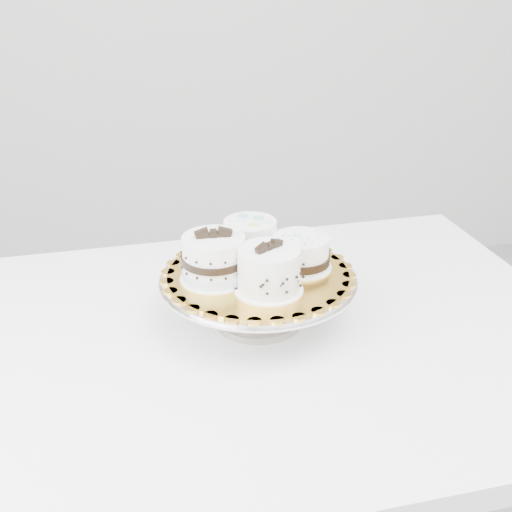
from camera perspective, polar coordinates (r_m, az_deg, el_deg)
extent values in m
cube|color=white|center=(1.11, -2.22, -7.92)|extent=(1.27, 0.89, 0.04)
cube|color=white|center=(1.77, 13.91, -9.11)|extent=(0.05, 0.05, 0.71)
cylinder|color=gray|center=(1.13, 0.19, -5.52)|extent=(0.15, 0.15, 0.01)
cylinder|color=gray|center=(1.11, 0.19, -3.99)|extent=(0.10, 0.10, 0.08)
cylinder|color=silver|center=(1.09, 0.19, -1.92)|extent=(0.33, 0.33, 0.01)
cylinder|color=silver|center=(1.09, 0.19, -2.04)|extent=(0.34, 0.34, 0.00)
cylinder|color=gold|center=(1.09, 0.19, -1.60)|extent=(0.35, 0.35, 0.00)
cylinder|color=white|center=(1.03, 1.13, -2.98)|extent=(0.11, 0.11, 0.00)
cylinder|color=white|center=(1.01, 1.15, -1.18)|extent=(0.14, 0.14, 0.07)
cylinder|color=white|center=(1.07, -3.69, -1.93)|extent=(0.12, 0.12, 0.00)
cylinder|color=white|center=(1.05, -3.75, -0.10)|extent=(0.11, 0.11, 0.07)
cylinder|color=#C0E3F3|center=(1.06, -3.70, -1.43)|extent=(0.11, 0.11, 0.02)
cylinder|color=black|center=(1.05, -3.74, -0.17)|extent=(0.11, 0.11, 0.01)
cylinder|color=white|center=(1.14, -0.52, 0.06)|extent=(0.10, 0.10, 0.00)
cylinder|color=white|center=(1.13, -0.53, 1.61)|extent=(0.10, 0.10, 0.06)
cylinder|color=white|center=(1.11, 3.91, -0.92)|extent=(0.11, 0.11, 0.00)
cylinder|color=white|center=(1.09, 3.95, 0.39)|extent=(0.12, 0.12, 0.05)
cylinder|color=black|center=(1.10, 3.93, -0.20)|extent=(0.10, 0.10, 0.01)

